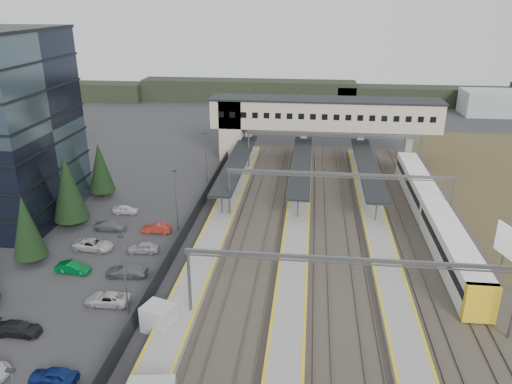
# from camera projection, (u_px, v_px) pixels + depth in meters

# --- Properties ---
(ground) EXTENTS (220.00, 220.00, 0.00)m
(ground) POSITION_uv_depth(u_px,v_px,m) (227.00, 274.00, 53.34)
(ground) COLOR #2B2B2D
(ground) RESTS_ON ground
(conifer_row) EXTENTS (4.42, 49.82, 9.50)m
(conifer_row) POSITION_uv_depth(u_px,v_px,m) (5.00, 240.00, 50.33)
(conifer_row) COLOR black
(conifer_row) RESTS_ON ground
(car_park) EXTENTS (10.69, 44.16, 1.30)m
(car_park) POSITION_uv_depth(u_px,v_px,m) (70.00, 305.00, 47.01)
(car_park) COLOR silver
(car_park) RESTS_ON ground
(lampposts) EXTENTS (0.50, 53.25, 8.07)m
(lampposts) POSITION_uv_depth(u_px,v_px,m) (155.00, 229.00, 53.76)
(lampposts) COLOR slate
(lampposts) RESTS_ON ground
(fence) EXTENTS (0.08, 90.00, 2.00)m
(fence) POSITION_uv_depth(u_px,v_px,m) (179.00, 242.00, 58.29)
(fence) COLOR #26282B
(fence) RESTS_ON ground
(relay_cabin_far) EXTENTS (3.23, 2.95, 2.43)m
(relay_cabin_far) POSITION_uv_depth(u_px,v_px,m) (159.00, 318.00, 44.09)
(relay_cabin_far) COLOR #A2A6A8
(relay_cabin_far) RESTS_ON ground
(rail_corridor) EXTENTS (34.00, 90.00, 0.92)m
(rail_corridor) POSITION_uv_depth(u_px,v_px,m) (315.00, 255.00, 56.87)
(rail_corridor) COLOR #3D362F
(rail_corridor) RESTS_ON ground
(canopies) EXTENTS (23.10, 30.00, 3.28)m
(canopies) POSITION_uv_depth(u_px,v_px,m) (301.00, 164.00, 76.16)
(canopies) COLOR black
(canopies) RESTS_ON ground
(footbridge) EXTENTS (40.40, 6.40, 11.20)m
(footbridge) POSITION_uv_depth(u_px,v_px,m) (308.00, 117.00, 88.51)
(footbridge) COLOR beige
(footbridge) RESTS_ON ground
(gantries) EXTENTS (28.40, 62.28, 7.17)m
(gantries) POSITION_uv_depth(u_px,v_px,m) (343.00, 217.00, 52.66)
(gantries) COLOR slate
(gantries) RESTS_ON ground
(train) EXTENTS (2.96, 41.11, 3.72)m
(train) POSITION_uv_depth(u_px,v_px,m) (432.00, 214.00, 63.01)
(train) COLOR white
(train) RESTS_ON ground
(treeline_far) EXTENTS (170.00, 19.00, 7.00)m
(treeline_far) POSITION_uv_depth(u_px,v_px,m) (370.00, 95.00, 135.15)
(treeline_far) COLOR black
(treeline_far) RESTS_ON ground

